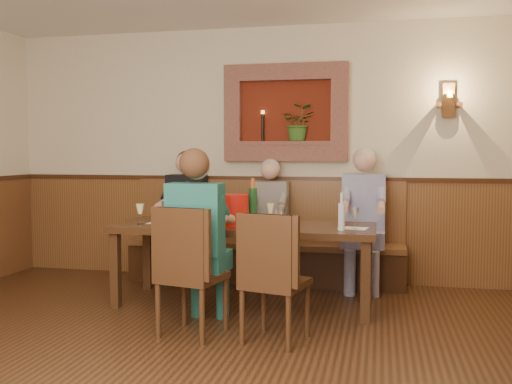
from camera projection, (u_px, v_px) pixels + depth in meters
ground_plane at (175, 381)px, 3.53m from camera, size 6.00×6.00×0.00m
room_shell at (172, 74)px, 3.40m from camera, size 6.04×6.04×2.82m
wainscoting at (174, 288)px, 3.49m from camera, size 6.02×6.02×1.15m
wall_niche at (289, 117)px, 6.22m from camera, size 1.36×0.30×1.06m
wall_sconce at (448, 101)px, 5.85m from camera, size 0.25×0.20×0.35m
dining_table at (244, 232)px, 5.29m from camera, size 2.40×0.90×0.75m
bench at (264, 252)px, 6.23m from camera, size 3.00×0.45×1.11m
chair_near_left at (191, 298)px, 4.41m from camera, size 0.53×0.53×1.01m
chair_near_right at (274, 304)px, 4.26m from camera, size 0.52×0.52×0.98m
person_bench_left at (184, 227)px, 6.30m from camera, size 0.43×0.52×1.44m
person_bench_mid at (269, 233)px, 6.10m from camera, size 0.39×0.47×1.35m
person_bench_right at (363, 231)px, 5.88m from camera, size 0.44×0.54×1.47m
person_chair_front at (199, 254)px, 4.58m from camera, size 0.43×0.53×1.45m
spittoon_bucket at (235, 210)px, 5.19m from camera, size 0.29×0.29×0.29m
wine_bottle_green_a at (253, 205)px, 5.30m from camera, size 0.08×0.08×0.43m
wine_bottle_green_b at (188, 205)px, 5.58m from camera, size 0.08×0.08×0.38m
water_bottle at (341, 216)px, 4.87m from camera, size 0.07×0.07×0.33m
tasting_sheet_a at (167, 223)px, 5.39m from camera, size 0.36×0.29×0.00m
tasting_sheet_b at (241, 225)px, 5.20m from camera, size 0.36×0.32×0.00m
tasting_sheet_c at (353, 228)px, 5.02m from camera, size 0.27×0.21×0.00m
tasting_sheet_d at (198, 227)px, 5.11m from camera, size 0.31×0.25×0.00m
wine_glass_0 at (187, 215)px, 5.24m from camera, size 0.08×0.08×0.19m
wine_glass_1 at (165, 211)px, 5.57m from camera, size 0.08×0.08×0.19m
wine_glass_2 at (281, 218)px, 5.01m from camera, size 0.08×0.08×0.19m
wine_glass_3 at (270, 213)px, 5.35m from camera, size 0.08×0.08×0.19m
wine_glass_4 at (208, 217)px, 5.04m from camera, size 0.08×0.08×0.19m
wine_glass_5 at (216, 212)px, 5.46m from camera, size 0.08×0.08×0.19m
wine_glass_6 at (140, 214)px, 5.30m from camera, size 0.08×0.08×0.19m
wine_glass_7 at (355, 218)px, 4.95m from camera, size 0.08×0.08×0.19m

